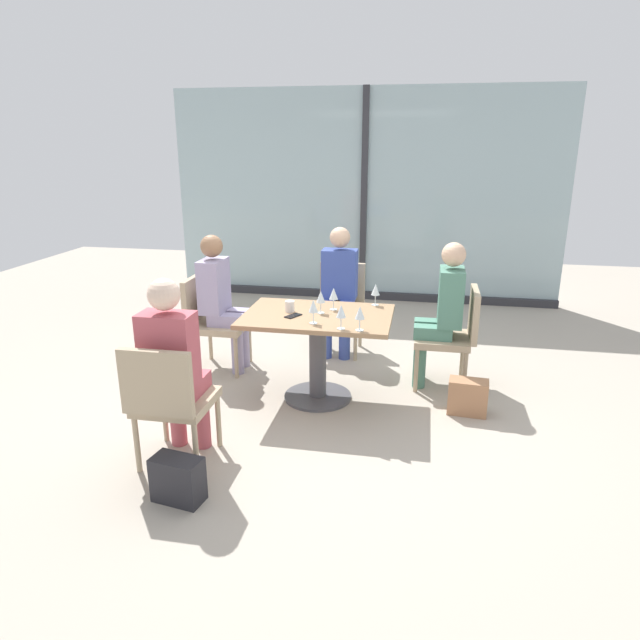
{
  "coord_description": "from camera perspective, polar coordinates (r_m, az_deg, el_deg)",
  "views": [
    {
      "loc": [
        0.81,
        -4.2,
        2.05
      ],
      "look_at": [
        0.0,
        0.1,
        0.65
      ],
      "focal_mm": 31.52,
      "sensor_mm": 36.0,
      "label": 1
    }
  ],
  "objects": [
    {
      "name": "person_far_left",
      "position": [
        5.18,
        -10.04,
        2.36
      ],
      "size": [
        0.39,
        0.34,
        1.26
      ],
      "color": "#9E93B7",
      "rests_on": "ground_plane"
    },
    {
      "name": "person_near_window",
      "position": [
        5.51,
        1.9,
        3.55
      ],
      "size": [
        0.34,
        0.39,
        1.26
      ],
      "color": "#384C9E",
      "rests_on": "ground_plane"
    },
    {
      "name": "chair_near_window",
      "position": [
        5.67,
        2.05,
        1.83
      ],
      "size": [
        0.46,
        0.51,
        0.87
      ],
      "color": "tan",
      "rests_on": "ground_plane"
    },
    {
      "name": "wine_glass_4",
      "position": [
        4.71,
        5.66,
        3.05
      ],
      "size": [
        0.07,
        0.07,
        0.18
      ],
      "color": "silver",
      "rests_on": "dining_table_main"
    },
    {
      "name": "person_front_left",
      "position": [
        3.73,
        -14.6,
        -4.08
      ],
      "size": [
        0.34,
        0.39,
        1.26
      ],
      "color": "#B24C56",
      "rests_on": "ground_plane"
    },
    {
      "name": "wine_glass_2",
      "position": [
        4.47,
        0.08,
        2.32
      ],
      "size": [
        0.07,
        0.07,
        0.18
      ],
      "color": "silver",
      "rests_on": "dining_table_main"
    },
    {
      "name": "wine_glass_0",
      "position": [
        4.56,
        1.39,
        2.64
      ],
      "size": [
        0.07,
        0.07,
        0.18
      ],
      "color": "silver",
      "rests_on": "dining_table_main"
    },
    {
      "name": "wine_glass_1",
      "position": [
        4.09,
        2.16,
        0.84
      ],
      "size": [
        0.07,
        0.07,
        0.18
      ],
      "color": "silver",
      "rests_on": "dining_table_main"
    },
    {
      "name": "handbag_1",
      "position": [
        3.55,
        -14.24,
        -15.42
      ],
      "size": [
        0.32,
        0.21,
        0.28
      ],
      "primitive_type": "cube",
      "rotation": [
        0.0,
        0.0,
        -0.17
      ],
      "color": "#232328",
      "rests_on": "ground_plane"
    },
    {
      "name": "handbag_0",
      "position": [
        4.58,
        14.77,
        -7.55
      ],
      "size": [
        0.31,
        0.19,
        0.28
      ],
      "primitive_type": "cube",
      "rotation": [
        0.0,
        0.0,
        -0.09
      ],
      "color": "#A3704C",
      "rests_on": "ground_plane"
    },
    {
      "name": "wine_glass_3",
      "position": [
        4.21,
        -0.69,
        1.36
      ],
      "size": [
        0.07,
        0.07,
        0.18
      ],
      "color": "silver",
      "rests_on": "dining_table_main"
    },
    {
      "name": "coffee_cup",
      "position": [
        4.54,
        -3.08,
        1.4
      ],
      "size": [
        0.08,
        0.08,
        0.09
      ],
      "primitive_type": "cylinder",
      "color": "white",
      "rests_on": "dining_table_main"
    },
    {
      "name": "dining_table_main",
      "position": [
        4.54,
        -0.23,
        -1.86
      ],
      "size": [
        1.18,
        0.81,
        0.73
      ],
      "color": "#997551",
      "rests_on": "ground_plane"
    },
    {
      "name": "cell_phone_on_table",
      "position": [
        4.42,
        -2.74,
        0.43
      ],
      "size": [
        0.13,
        0.16,
        0.01
      ],
      "primitive_type": "cube",
      "rotation": [
        0.0,
        0.0,
        -0.48
      ],
      "color": "black",
      "rests_on": "dining_table_main"
    },
    {
      "name": "person_far_right",
      "position": [
        4.86,
        12.34,
        1.2
      ],
      "size": [
        0.39,
        0.34,
        1.26
      ],
      "color": "#4C7F6B",
      "rests_on": "ground_plane"
    },
    {
      "name": "wine_glass_5",
      "position": [
        4.06,
        4.07,
        0.69
      ],
      "size": [
        0.07,
        0.07,
        0.18
      ],
      "color": "silver",
      "rests_on": "dining_table_main"
    },
    {
      "name": "chair_far_left",
      "position": [
        5.27,
        -11.03,
        0.28
      ],
      "size": [
        0.5,
        0.46,
        0.87
      ],
      "color": "tan",
      "rests_on": "ground_plane"
    },
    {
      "name": "chair_front_left",
      "position": [
        3.72,
        -15.07,
        -7.59
      ],
      "size": [
        0.46,
        0.5,
        0.87
      ],
      "color": "tan",
      "rests_on": "ground_plane"
    },
    {
      "name": "window_wall_backdrop",
      "position": [
        7.48,
        4.49,
        11.26
      ],
      "size": [
        5.06,
        0.1,
        2.7
      ],
      "color": "#9EB7BC",
      "rests_on": "ground_plane"
    },
    {
      "name": "chair_far_right",
      "position": [
        4.93,
        13.46,
        -1.14
      ],
      "size": [
        0.5,
        0.46,
        0.87
      ],
      "color": "tan",
      "rests_on": "ground_plane"
    },
    {
      "name": "ground_plane",
      "position": [
        4.74,
        -0.23,
        -7.87
      ],
      "size": [
        12.0,
        12.0,
        0.0
      ],
      "primitive_type": "plane",
      "color": "#A89E8E"
    }
  ]
}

